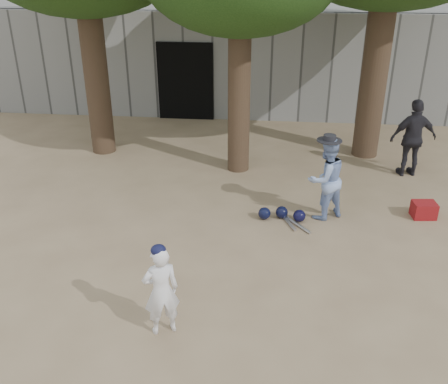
# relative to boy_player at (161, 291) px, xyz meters

# --- Properties ---
(ground) EXTENTS (70.00, 70.00, 0.00)m
(ground) POSITION_rel_boy_player_xyz_m (-0.03, 1.28, -0.64)
(ground) COLOR #937C5E
(ground) RESTS_ON ground
(boy_player) EXTENTS (0.55, 0.47, 1.27)m
(boy_player) POSITION_rel_boy_player_xyz_m (0.00, 0.00, 0.00)
(boy_player) COLOR white
(boy_player) RESTS_ON ground
(spectator_blue) EXTENTS (0.94, 0.90, 1.54)m
(spectator_blue) POSITION_rel_boy_player_xyz_m (2.31, 3.37, 0.13)
(spectator_blue) COLOR #8EA8DC
(spectator_blue) RESTS_ON ground
(spectator_dark) EXTENTS (1.06, 0.59, 1.70)m
(spectator_dark) POSITION_rel_boy_player_xyz_m (4.34, 5.53, 0.21)
(spectator_dark) COLOR #232227
(spectator_dark) RESTS_ON ground
(red_bag) EXTENTS (0.45, 0.36, 0.30)m
(red_bag) POSITION_rel_boy_player_xyz_m (4.18, 3.53, -0.49)
(red_bag) COLOR maroon
(red_bag) RESTS_ON ground
(back_building) EXTENTS (16.00, 5.24, 3.00)m
(back_building) POSITION_rel_boy_player_xyz_m (-0.04, 11.61, 0.86)
(back_building) COLOR gray
(back_building) RESTS_ON ground
(helmet_row) EXTENTS (0.87, 0.33, 0.23)m
(helmet_row) POSITION_rel_boy_player_xyz_m (1.55, 3.18, -0.52)
(helmet_row) COLOR black
(helmet_row) RESTS_ON ground
(bat_pile) EXTENTS (0.59, 0.76, 0.06)m
(bat_pile) POSITION_rel_boy_player_xyz_m (1.74, 3.02, -0.61)
(bat_pile) COLOR #B2B0B8
(bat_pile) RESTS_ON ground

